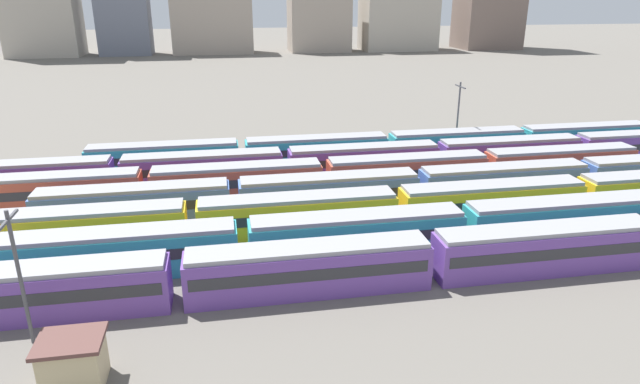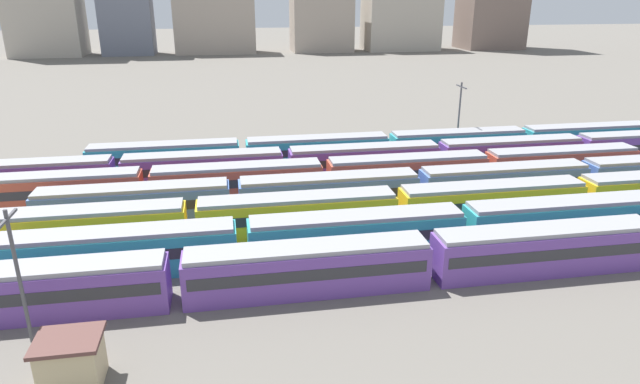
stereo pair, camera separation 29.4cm
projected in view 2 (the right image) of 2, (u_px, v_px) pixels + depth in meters
ground_plane at (130, 223)px, 53.12m from camera, size 600.00×600.00×0.00m
train_track_0 at (544, 249)px, 43.47m from camera, size 93.60×3.06×3.75m
train_track_1 at (463, 227)px, 47.56m from camera, size 74.70×3.06×3.75m
train_track_2 at (397, 208)px, 51.68m from camera, size 74.70×3.06×3.75m
train_track_3 at (584, 177)px, 60.17m from camera, size 112.50×3.06×3.75m
train_track_4 at (325, 176)px, 60.50m from camera, size 74.70×3.06×3.75m
train_track_5 at (439, 157)px, 67.76m from camera, size 112.50×3.06×3.75m
train_track_6 at (457, 144)px, 73.32m from camera, size 93.60×3.06×3.75m
catenary_pole_0 at (18, 271)px, 33.46m from camera, size 0.24×3.20×9.06m
catenary_pole_1 at (459, 113)px, 75.26m from camera, size 0.24×3.20×9.56m
signal_hut at (71, 361)px, 30.88m from camera, size 3.60×3.00×3.04m
distant_building_2 at (214, 15)px, 194.62m from camera, size 27.85×14.56×26.14m
distant_building_3 at (321, 13)px, 200.63m from camera, size 21.72×15.22×27.19m
distant_building_4 at (401, 13)px, 205.52m from camera, size 26.91×17.14×26.97m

